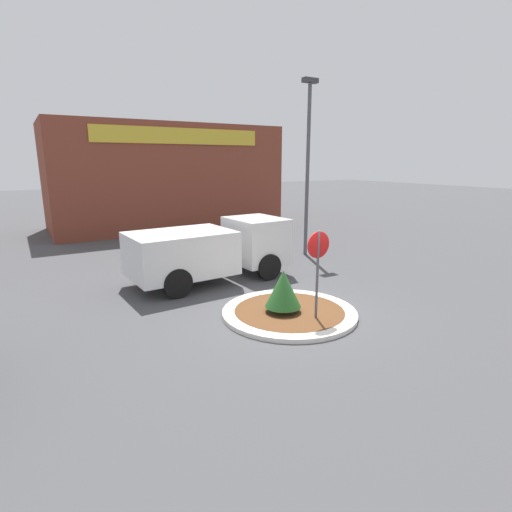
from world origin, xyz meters
The scene contains 7 objects.
ground_plane centered at (0.00, 0.00, 0.00)m, with size 120.00×120.00×0.00m, color #474749.
traffic_island centered at (0.00, 0.00, 0.06)m, with size 3.79×3.79×0.13m.
stop_sign centered at (0.31, -0.79, 1.73)m, with size 0.70×0.07×2.49m.
island_shrub centered at (-0.21, 0.01, 0.80)m, with size 1.01×1.01×1.19m.
utility_truck centered at (-0.48, 4.14, 1.17)m, with size 5.82×2.64×2.13m.
storefront_building centered at (2.28, 17.08, 3.22)m, with size 14.15×6.07×6.43m.
light_pole centered at (4.99, 5.71, 4.39)m, with size 0.70×0.30×7.63m.
Camera 1 is at (-6.24, -8.59, 4.24)m, focal length 28.00 mm.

